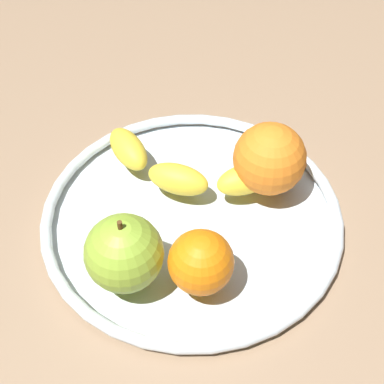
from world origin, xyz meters
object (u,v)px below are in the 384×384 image
object	(u,v)px
fruit_bowl	(192,217)
orange_front_right	(201,262)
banana	(188,169)
orange_back_right	(270,159)
apple	(124,253)

from	to	relation	value
fruit_bowl	orange_front_right	xyz separation A→B (cm)	(3.17, -8.01, 3.94)
banana	orange_back_right	distance (cm)	8.84
apple	orange_back_right	xyz separation A→B (cm)	(10.32, 15.40, 0.17)
banana	orange_back_right	size ratio (longest dim) A/B	2.74
fruit_bowl	orange_back_right	bearing A→B (deg)	41.95
apple	orange_back_right	size ratio (longest dim) A/B	1.06
orange_front_right	orange_back_right	size ratio (longest dim) A/B	0.80
apple	orange_front_right	size ratio (longest dim) A/B	1.33
orange_back_right	fruit_bowl	bearing A→B (deg)	-138.05
fruit_bowl	orange_back_right	world-z (taller)	orange_back_right
orange_front_right	orange_back_right	distance (cm)	14.44
banana	fruit_bowl	bearing A→B (deg)	-64.49
fruit_bowl	banana	xyz separation A→B (cm)	(-1.74, 4.27, 2.51)
apple	orange_front_right	world-z (taller)	apple
banana	orange_front_right	bearing A→B (deg)	-64.86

